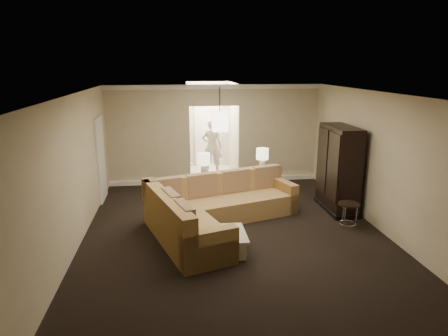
{
  "coord_description": "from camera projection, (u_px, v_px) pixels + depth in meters",
  "views": [
    {
      "loc": [
        -1.18,
        -7.17,
        3.32
      ],
      "look_at": [
        -0.09,
        1.2,
        1.13
      ],
      "focal_mm": 32.0,
      "sensor_mm": 36.0,
      "label": 1
    }
  ],
  "objects": [
    {
      "name": "ground",
      "position": [
        236.0,
        239.0,
        7.86
      ],
      "size": [
        8.0,
        8.0,
        0.0
      ],
      "primitive_type": "plane",
      "color": "black",
      "rests_on": "ground"
    },
    {
      "name": "wall_back",
      "position": [
        214.0,
        134.0,
        11.35
      ],
      "size": [
        6.0,
        0.04,
        2.8
      ],
      "primitive_type": "cube",
      "color": "#BEB08F",
      "rests_on": "ground"
    },
    {
      "name": "wall_front",
      "position": [
        307.0,
        280.0,
        3.67
      ],
      "size": [
        6.0,
        0.04,
        2.8
      ],
      "primitive_type": "cube",
      "color": "#BEB08F",
      "rests_on": "ground"
    },
    {
      "name": "wall_left",
      "position": [
        72.0,
        176.0,
        7.13
      ],
      "size": [
        0.04,
        8.0,
        2.8
      ],
      "primitive_type": "cube",
      "color": "#BEB08F",
      "rests_on": "ground"
    },
    {
      "name": "wall_right",
      "position": [
        387.0,
        165.0,
        7.88
      ],
      "size": [
        0.04,
        8.0,
        2.8
      ],
      "primitive_type": "cube",
      "color": "#BEB08F",
      "rests_on": "ground"
    },
    {
      "name": "ceiling",
      "position": [
        238.0,
        95.0,
        7.16
      ],
      "size": [
        6.0,
        8.0,
        0.02
      ],
      "primitive_type": "cube",
      "color": "silver",
      "rests_on": "wall_back"
    },
    {
      "name": "crown_molding",
      "position": [
        214.0,
        87.0,
        10.97
      ],
      "size": [
        6.0,
        0.1,
        0.12
      ],
      "primitive_type": "cube",
      "color": "white",
      "rests_on": "wall_back"
    },
    {
      "name": "baseboard",
      "position": [
        215.0,
        180.0,
        11.64
      ],
      "size": [
        6.0,
        0.1,
        0.12
      ],
      "primitive_type": "cube",
      "color": "white",
      "rests_on": "ground"
    },
    {
      "name": "side_door",
      "position": [
        101.0,
        159.0,
        9.91
      ],
      "size": [
        0.05,
        0.9,
        2.1
      ],
      "primitive_type": "cube",
      "color": "white",
      "rests_on": "ground"
    },
    {
      "name": "foyer",
      "position": [
        210.0,
        130.0,
        12.66
      ],
      "size": [
        1.44,
        2.02,
        2.8
      ],
      "color": "silver",
      "rests_on": "ground"
    },
    {
      "name": "sectional_sofa",
      "position": [
        214.0,
        209.0,
        8.33
      ],
      "size": [
        3.5,
        3.44,
        1.0
      ],
      "rotation": [
        0.0,
        0.0,
        0.31
      ],
      "color": "brown",
      "rests_on": "ground"
    },
    {
      "name": "coffee_table",
      "position": [
        221.0,
        242.0,
        7.27
      ],
      "size": [
        0.91,
        0.91,
        0.38
      ],
      "rotation": [
        0.0,
        0.0,
        -0.01
      ],
      "color": "beige",
      "rests_on": "ground"
    },
    {
      "name": "console_table",
      "position": [
        234.0,
        186.0,
        9.7
      ],
      "size": [
        2.01,
        0.91,
        0.76
      ],
      "rotation": [
        0.0,
        0.0,
        0.24
      ],
      "color": "black",
      "rests_on": "ground"
    },
    {
      "name": "armoire",
      "position": [
        338.0,
        171.0,
        9.21
      ],
      "size": [
        0.59,
        1.38,
        1.98
      ],
      "color": "black",
      "rests_on": "ground"
    },
    {
      "name": "drink_table",
      "position": [
        348.0,
        210.0,
        8.3
      ],
      "size": [
        0.43,
        0.43,
        0.54
      ],
      "rotation": [
        0.0,
        0.0,
        -0.3
      ],
      "color": "black",
      "rests_on": "ground"
    },
    {
      "name": "table_lamp_left",
      "position": [
        204.0,
        161.0,
        9.26
      ],
      "size": [
        0.3,
        0.3,
        0.58
      ],
      "color": "white",
      "rests_on": "console_table"
    },
    {
      "name": "table_lamp_right",
      "position": [
        262.0,
        156.0,
        9.79
      ],
      "size": [
        0.3,
        0.3,
        0.58
      ],
      "color": "white",
      "rests_on": "console_table"
    },
    {
      "name": "pendant_light",
      "position": [
        220.0,
        121.0,
        9.96
      ],
      "size": [
        0.38,
        0.38,
        1.09
      ],
      "color": "black",
      "rests_on": "ceiling"
    },
    {
      "name": "person",
      "position": [
        212.0,
        144.0,
        12.27
      ],
      "size": [
        0.76,
        0.57,
        1.92
      ],
      "primitive_type": "imported",
      "rotation": [
        0.0,
        0.0,
        2.98
      ],
      "color": "beige",
      "rests_on": "ground"
    }
  ]
}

